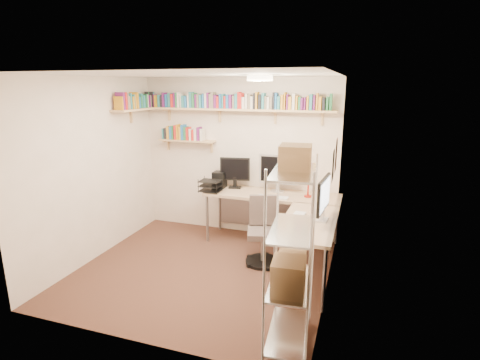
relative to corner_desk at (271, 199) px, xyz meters
The scene contains 6 objects.
ground 1.40m from the corner_desk, 127.18° to the right, with size 3.20×3.20×0.00m, color #3E231A.
room_shell 1.39m from the corner_desk, 127.04° to the right, with size 3.24×3.04×2.52m.
wall_shelves 1.73m from the corner_desk, 162.01° to the left, with size 3.12×1.09×0.80m.
corner_desk is the anchor object (origin of this frame).
office_chair 0.58m from the corner_desk, 91.97° to the right, with size 0.50×0.51×0.92m.
wire_rack 2.14m from the corner_desk, 71.95° to the right, with size 0.44×0.80×1.90m.
Camera 1 is at (1.88, -4.13, 2.38)m, focal length 28.00 mm.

